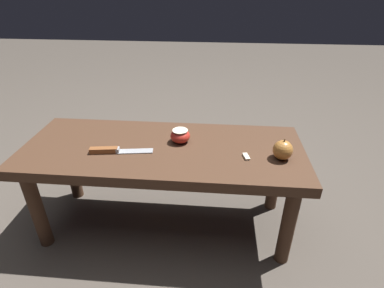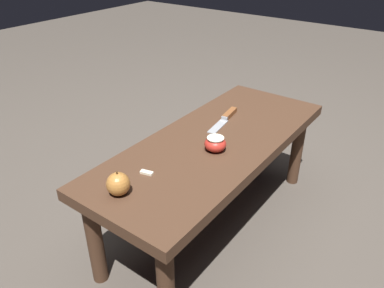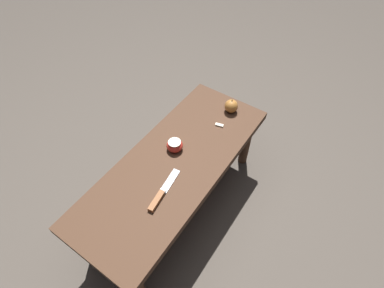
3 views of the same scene
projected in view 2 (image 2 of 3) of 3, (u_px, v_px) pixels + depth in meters
The scene contains 6 objects.
ground_plane at pixel (212, 221), 1.57m from camera, with size 8.00×8.00×0.00m, color #4C443D.
wooden_bench at pixel (214, 152), 1.40m from camera, with size 1.07×0.42×0.39m.
knife at pixel (227, 117), 1.52m from camera, with size 0.23×0.06×0.02m.
apple_whole at pixel (118, 184), 1.07m from camera, with size 0.07×0.07×0.08m.
apple_cut at pixel (215, 144), 1.29m from camera, with size 0.08×0.08×0.05m.
apple_slice_near_knife at pixel (147, 173), 1.18m from camera, with size 0.03×0.04×0.01m.
Camera 2 is at (1.01, 0.64, 1.06)m, focal length 35.00 mm.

